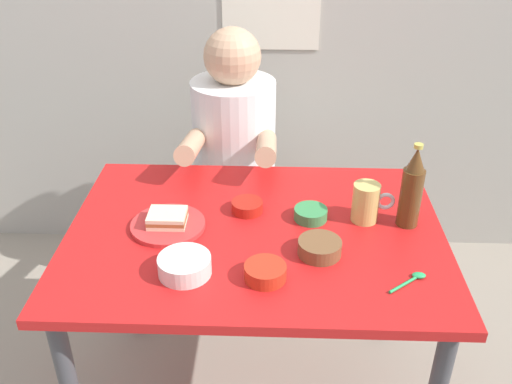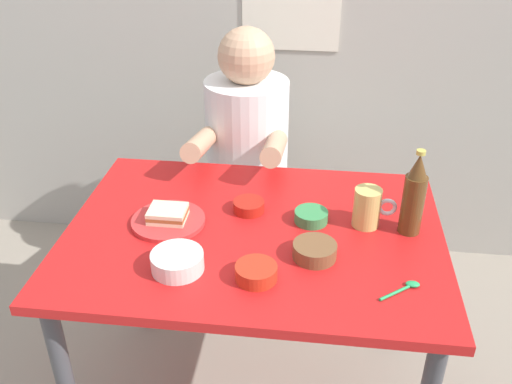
{
  "view_description": "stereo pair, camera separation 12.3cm",
  "coord_description": "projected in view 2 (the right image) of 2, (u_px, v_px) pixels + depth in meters",
  "views": [
    {
      "loc": [
        0.05,
        -1.38,
        1.68
      ],
      "look_at": [
        0.0,
        0.05,
        0.84
      ],
      "focal_mm": 39.85,
      "sensor_mm": 36.0,
      "label": 1
    },
    {
      "loc": [
        0.17,
        -1.37,
        1.68
      ],
      "look_at": [
        0.0,
        0.05,
        0.84
      ],
      "focal_mm": 39.85,
      "sensor_mm": 36.0,
      "label": 2
    }
  ],
  "objects": [
    {
      "name": "beer_mug",
      "position": [
        368.0,
        208.0,
        1.66
      ],
      "size": [
        0.13,
        0.08,
        0.12
      ],
      "color": "#D1BC66",
      "rests_on": "dining_table"
    },
    {
      "name": "person_seated",
      "position": [
        247.0,
        133.0,
        2.19
      ],
      "size": [
        0.33,
        0.56,
        0.72
      ],
      "color": "white",
      "rests_on": "stool"
    },
    {
      "name": "stool",
      "position": [
        248.0,
        221.0,
        2.41
      ],
      "size": [
        0.34,
        0.34,
        0.45
      ],
      "color": "#4C4C51",
      "rests_on": "ground"
    },
    {
      "name": "beer_bottle",
      "position": [
        414.0,
        196.0,
        1.6
      ],
      "size": [
        0.06,
        0.06,
        0.26
      ],
      "color": "#593819",
      "rests_on": "dining_table"
    },
    {
      "name": "sandwich",
      "position": [
        168.0,
        214.0,
        1.68
      ],
      "size": [
        0.11,
        0.09,
        0.04
      ],
      "color": "beige",
      "rests_on": "plate_orange"
    },
    {
      "name": "rice_bowl_white",
      "position": [
        177.0,
        261.0,
        1.49
      ],
      "size": [
        0.14,
        0.14,
        0.05
      ],
      "color": "silver",
      "rests_on": "dining_table"
    },
    {
      "name": "plate_orange",
      "position": [
        168.0,
        221.0,
        1.69
      ],
      "size": [
        0.22,
        0.22,
        0.01
      ],
      "primitive_type": "cylinder",
      "color": "red",
      "rests_on": "dining_table"
    },
    {
      "name": "dining_table",
      "position": [
        254.0,
        256.0,
        1.71
      ],
      "size": [
        1.1,
        0.8,
        0.74
      ],
      "color": "red",
      "rests_on": "ground"
    },
    {
      "name": "sauce_bowl_chili",
      "position": [
        256.0,
        272.0,
        1.46
      ],
      "size": [
        0.11,
        0.11,
        0.04
      ],
      "color": "red",
      "rests_on": "dining_table"
    },
    {
      "name": "sambal_bowl_red",
      "position": [
        249.0,
        206.0,
        1.74
      ],
      "size": [
        0.1,
        0.1,
        0.03
      ],
      "color": "#B21E14",
      "rests_on": "dining_table"
    },
    {
      "name": "spoon",
      "position": [
        406.0,
        287.0,
        1.43
      ],
      "size": [
        0.11,
        0.08,
        0.01
      ],
      "color": "#26A559",
      "rests_on": "dining_table"
    },
    {
      "name": "dip_bowl_green",
      "position": [
        311.0,
        216.0,
        1.69
      ],
      "size": [
        0.1,
        0.1,
        0.03
      ],
      "color": "#388C4C",
      "rests_on": "dining_table"
    },
    {
      "name": "condiment_bowl_brown",
      "position": [
        315.0,
        250.0,
        1.54
      ],
      "size": [
        0.12,
        0.12,
        0.04
      ],
      "color": "brown",
      "rests_on": "dining_table"
    }
  ]
}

